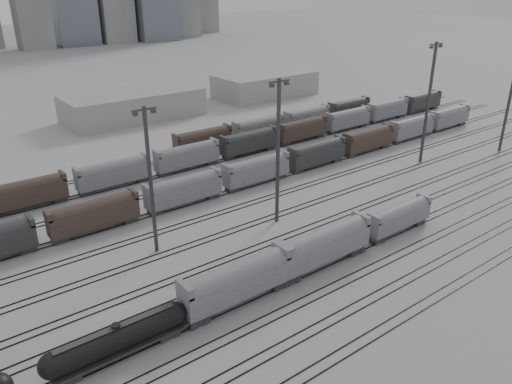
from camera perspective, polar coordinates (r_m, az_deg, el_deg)
ground at (r=77.03m, az=9.90°, el=-7.78°), size 900.00×900.00×0.00m
tracks at (r=88.07m, az=1.64°, el=-3.12°), size 220.00×71.50×0.16m
tank_car_b at (r=59.81m, az=-15.54°, el=-15.88°), size 17.18×2.86×4.24m
hopper_car_a at (r=65.18m, az=-1.97°, el=-9.93°), size 16.56×3.29×5.92m
hopper_car_b at (r=73.55m, az=7.66°, el=-5.90°), size 16.71×3.32×5.97m
hopper_car_c at (r=85.95m, az=16.02°, el=-2.64°), size 13.56×2.69×4.85m
light_mast_b at (r=74.72m, az=-11.98°, el=1.50°), size 3.68×0.59×22.99m
light_mast_c at (r=82.55m, az=2.53°, el=4.88°), size 3.98×0.64×24.89m
light_mast_d at (r=117.50m, az=19.11°, el=9.82°), size 4.30×0.69×26.87m
light_mast_e at (r=133.10m, az=27.10°, el=9.98°), size 4.26×0.68×26.61m
bg_string_near at (r=101.93m, az=0.05°, el=2.39°), size 151.00×3.00×5.60m
bg_string_mid at (r=119.65m, az=-0.80°, el=5.64°), size 151.00×3.00×5.60m
bg_string_far at (r=136.09m, az=3.15°, el=7.83°), size 66.00×3.00×5.60m
warehouse_mid at (r=155.00m, az=-13.82°, el=9.61°), size 40.00×18.00×8.00m
warehouse_right at (r=180.26m, az=1.06°, el=12.16°), size 35.00×18.00×8.00m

